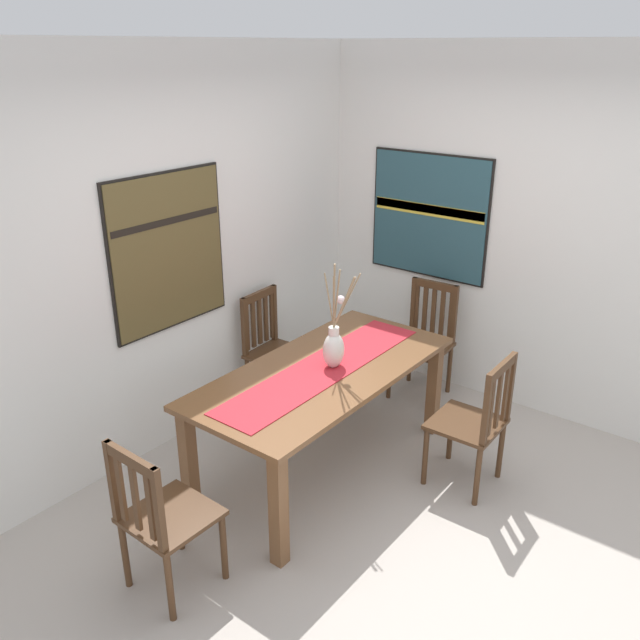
# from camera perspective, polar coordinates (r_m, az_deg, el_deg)

# --- Properties ---
(ground_plane) EXTENTS (6.40, 6.40, 0.03)m
(ground_plane) POSITION_cam_1_polar(r_m,az_deg,el_deg) (4.20, 6.93, -17.10)
(ground_plane) COLOR #B2A89E
(wall_back) EXTENTS (6.40, 0.12, 2.70)m
(wall_back) POSITION_cam_1_polar(r_m,az_deg,el_deg) (4.64, -12.35, 5.75)
(wall_back) COLOR silver
(wall_back) RESTS_ON ground_plane
(wall_side) EXTENTS (0.12, 6.40, 2.70)m
(wall_side) POSITION_cam_1_polar(r_m,az_deg,el_deg) (5.11, 18.63, 6.66)
(wall_side) COLOR silver
(wall_side) RESTS_ON ground_plane
(dining_table) EXTENTS (1.87, 0.87, 0.75)m
(dining_table) POSITION_cam_1_polar(r_m,az_deg,el_deg) (4.27, 0.28, -5.51)
(dining_table) COLOR brown
(dining_table) RESTS_ON ground_plane
(table_runner) EXTENTS (1.72, 0.36, 0.01)m
(table_runner) POSITION_cam_1_polar(r_m,az_deg,el_deg) (4.22, 0.28, -4.17)
(table_runner) COLOR #B7232D
(table_runner) RESTS_ON dining_table
(centerpiece_vase) EXTENTS (0.17, 0.25, 0.73)m
(centerpiece_vase) POSITION_cam_1_polar(r_m,az_deg,el_deg) (4.18, 1.22, -2.21)
(centerpiece_vase) COLOR silver
(centerpiece_vase) RESTS_ON dining_table
(chair_0) EXTENTS (0.43, 0.43, 0.92)m
(chair_0) POSITION_cam_1_polar(r_m,az_deg,el_deg) (4.32, 13.20, -8.48)
(chair_0) COLOR #4C301C
(chair_0) RESTS_ON ground_plane
(chair_1) EXTENTS (0.43, 0.43, 0.90)m
(chair_1) POSITION_cam_1_polar(r_m,az_deg,el_deg) (3.56, -13.48, -16.11)
(chair_1) COLOR #4C301C
(chair_1) RESTS_ON ground_plane
(chair_2) EXTENTS (0.44, 0.44, 0.93)m
(chair_2) POSITION_cam_1_polar(r_m,az_deg,el_deg) (5.37, 9.04, -1.56)
(chair_2) COLOR #4C301C
(chair_2) RESTS_ON ground_plane
(chair_3) EXTENTS (0.44, 0.44, 0.91)m
(chair_3) POSITION_cam_1_polar(r_m,az_deg,el_deg) (5.17, -4.07, -2.32)
(chair_3) COLOR #4C301C
(chair_3) RESTS_ON ground_plane
(painting_on_back_wall) EXTENTS (0.94, 0.05, 1.05)m
(painting_on_back_wall) POSITION_cam_1_polar(r_m,az_deg,el_deg) (4.51, -12.96, 5.77)
(painting_on_back_wall) COLOR black
(painting_on_side_wall) EXTENTS (0.05, 1.02, 0.99)m
(painting_on_side_wall) POSITION_cam_1_polar(r_m,az_deg,el_deg) (5.39, 9.38, 8.85)
(painting_on_side_wall) COLOR black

